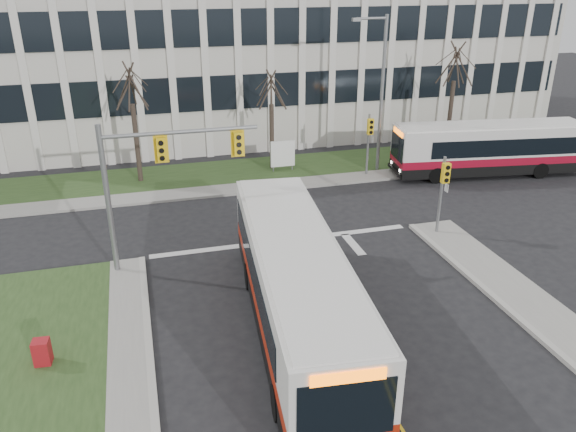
% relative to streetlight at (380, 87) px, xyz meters
% --- Properties ---
extents(ground, '(120.00, 120.00, 0.00)m').
position_rel_streetlight_xyz_m(ground, '(-8.03, -16.20, -5.19)').
color(ground, black).
rests_on(ground, ground).
extents(sidewalk_cross, '(44.00, 1.60, 0.14)m').
position_rel_streetlight_xyz_m(sidewalk_cross, '(-3.03, -1.00, -5.12)').
color(sidewalk_cross, '#9E9B93').
rests_on(sidewalk_cross, ground).
extents(building_lawn, '(44.00, 5.00, 0.12)m').
position_rel_streetlight_xyz_m(building_lawn, '(-3.03, 1.80, -5.13)').
color(building_lawn, '#2A441D').
rests_on(building_lawn, ground).
extents(office_building, '(40.00, 16.00, 12.00)m').
position_rel_streetlight_xyz_m(office_building, '(-3.03, 13.80, 0.81)').
color(office_building, beige).
rests_on(office_building, ground).
extents(mast_arm_signal, '(6.11, 0.38, 6.20)m').
position_rel_streetlight_xyz_m(mast_arm_signal, '(-13.65, -9.04, -0.94)').
color(mast_arm_signal, slate).
rests_on(mast_arm_signal, ground).
extents(signal_pole_near, '(0.34, 0.39, 3.80)m').
position_rel_streetlight_xyz_m(signal_pole_near, '(-0.83, -9.30, -2.69)').
color(signal_pole_near, slate).
rests_on(signal_pole_near, ground).
extents(signal_pole_far, '(0.34, 0.39, 3.80)m').
position_rel_streetlight_xyz_m(signal_pole_far, '(-0.83, -0.80, -2.69)').
color(signal_pole_far, slate).
rests_on(signal_pole_far, ground).
extents(streetlight, '(2.15, 0.25, 9.20)m').
position_rel_streetlight_xyz_m(streetlight, '(0.00, 0.00, 0.00)').
color(streetlight, slate).
rests_on(streetlight, ground).
extents(directory_sign, '(1.50, 0.12, 2.00)m').
position_rel_streetlight_xyz_m(directory_sign, '(-5.53, 1.30, -4.02)').
color(directory_sign, slate).
rests_on(directory_sign, ground).
extents(tree_left, '(1.80, 1.80, 7.70)m').
position_rel_streetlight_xyz_m(tree_left, '(-14.03, 1.80, 0.32)').
color(tree_left, '#42352B').
rests_on(tree_left, ground).
extents(tree_mid, '(1.80, 1.80, 6.82)m').
position_rel_streetlight_xyz_m(tree_mid, '(-6.03, 2.00, -0.31)').
color(tree_mid, '#42352B').
rests_on(tree_mid, ground).
extents(tree_right, '(1.80, 1.80, 8.25)m').
position_rel_streetlight_xyz_m(tree_right, '(5.97, 1.80, 0.71)').
color(tree_right, '#42352B').
rests_on(tree_right, ground).
extents(bus_main, '(3.87, 12.68, 3.33)m').
position_rel_streetlight_xyz_m(bus_main, '(-9.41, -14.90, -3.53)').
color(bus_main, silver).
rests_on(bus_main, ground).
extents(bus_cross, '(11.67, 4.01, 3.05)m').
position_rel_streetlight_xyz_m(bus_cross, '(6.35, -2.30, -3.67)').
color(bus_cross, silver).
rests_on(bus_cross, ground).
extents(newspaper_box_red, '(0.54, 0.49, 0.95)m').
position_rel_streetlight_xyz_m(newspaper_box_red, '(-17.53, -14.63, -4.72)').
color(newspaper_box_red, maroon).
rests_on(newspaper_box_red, ground).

